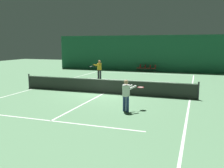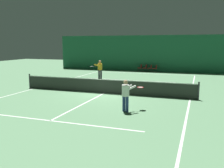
{
  "view_description": "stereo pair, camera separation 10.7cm",
  "coord_description": "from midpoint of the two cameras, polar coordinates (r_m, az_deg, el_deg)",
  "views": [
    {
      "loc": [
        5.84,
        -15.29,
        3.28
      ],
      "look_at": [
        1.05,
        -1.41,
        0.9
      ],
      "focal_mm": 40.0,
      "sensor_mm": 36.0,
      "label": 1
    },
    {
      "loc": [
        5.94,
        -15.26,
        3.28
      ],
      "look_at": [
        1.05,
        -1.41,
        0.9
      ],
      "focal_mm": 40.0,
      "sensor_mm": 36.0,
      "label": 2
    }
  ],
  "objects": [
    {
      "name": "courtside_chair_2",
      "position": [
        29.69,
        8.83,
        3.7
      ],
      "size": [
        0.44,
        0.44,
        0.84
      ],
      "rotation": [
        0.0,
        0.0,
        -1.57
      ],
      "color": "#2D2D2D",
      "rests_on": "ground"
    },
    {
      "name": "player_near",
      "position": [
        12.08,
        3.54,
        -2.09
      ],
      "size": [
        1.03,
        1.27,
        1.57
      ],
      "rotation": [
        0.0,
        0.0,
        0.97
      ],
      "color": "navy",
      "rests_on": "ground"
    },
    {
      "name": "backdrop_curtain",
      "position": [
        30.21,
        8.25,
        6.94
      ],
      "size": [
        23.0,
        0.12,
        4.26
      ],
      "color": "#1E5B3D",
      "rests_on": "ground"
    },
    {
      "name": "courtside_chair_1",
      "position": [
        29.81,
        7.7,
        3.75
      ],
      "size": [
        0.44,
        0.44,
        0.84
      ],
      "rotation": [
        0.0,
        0.0,
        -1.57
      ],
      "color": "#2D2D2D",
      "rests_on": "ground"
    },
    {
      "name": "court_line_sideline_right",
      "position": [
        15.63,
        17.61,
        -3.33
      ],
      "size": [
        0.1,
        23.8,
        0.0
      ],
      "color": "white",
      "rests_on": "ground"
    },
    {
      "name": "tennis_net",
      "position": [
        16.6,
        -1.61,
        -0.39
      ],
      "size": [
        12.0,
        0.1,
        1.07
      ],
      "color": "#2D332D",
      "rests_on": "ground"
    },
    {
      "name": "court_line_centre",
      "position": [
        16.69,
        -1.61,
        -2.11
      ],
      "size": [
        0.1,
        12.8,
        0.0
      ],
      "color": "white",
      "rests_on": "ground"
    },
    {
      "name": "court_line_baseline_far",
      "position": [
        28.0,
        7.18,
        2.41
      ],
      "size": [
        11.0,
        0.1,
        0.0
      ],
      "color": "white",
      "rests_on": "ground"
    },
    {
      "name": "courtside_chair_0",
      "position": [
        29.93,
        6.59,
        3.79
      ],
      "size": [
        0.44,
        0.44,
        0.84
      ],
      "rotation": [
        0.0,
        0.0,
        -1.57
      ],
      "color": "#2D2D2D",
      "rests_on": "ground"
    },
    {
      "name": "player_far",
      "position": [
        23.18,
        -2.7,
        3.63
      ],
      "size": [
        0.93,
        1.41,
        1.76
      ],
      "rotation": [
        0.0,
        0.0,
        -2.02
      ],
      "color": "#2D2D38",
      "rests_on": "ground"
    },
    {
      "name": "courtside_chair_3",
      "position": [
        29.59,
        9.96,
        3.65
      ],
      "size": [
        0.44,
        0.44,
        0.84
      ],
      "rotation": [
        0.0,
        0.0,
        -1.57
      ],
      "color": "#2D2D2D",
      "rests_on": "ground"
    },
    {
      "name": "court_line_service_near",
      "position": [
        11.14,
        -13.63,
        -8.15
      ],
      "size": [
        8.25,
        0.1,
        0.0
      ],
      "color": "white",
      "rests_on": "ground"
    },
    {
      "name": "court_line_service_far",
      "position": [
        22.7,
        4.2,
        0.88
      ],
      "size": [
        8.25,
        0.1,
        0.0
      ],
      "color": "white",
      "rests_on": "ground"
    },
    {
      "name": "ground_plane",
      "position": [
        16.69,
        -1.61,
        -2.12
      ],
      "size": [
        60.0,
        60.0,
        0.0
      ],
      "primitive_type": "plane",
      "color": "#56845B"
    },
    {
      "name": "court_line_sideline_left",
      "position": [
        19.33,
        -17.01,
        -0.95
      ],
      "size": [
        0.1,
        23.8,
        0.0
      ],
      "color": "white",
      "rests_on": "ground"
    }
  ]
}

